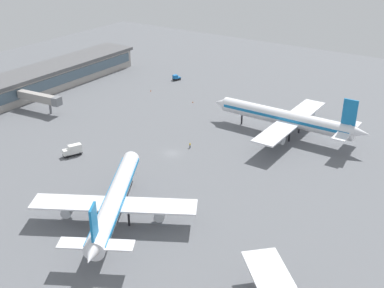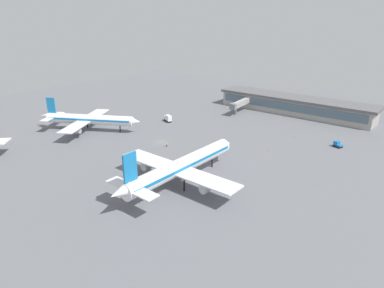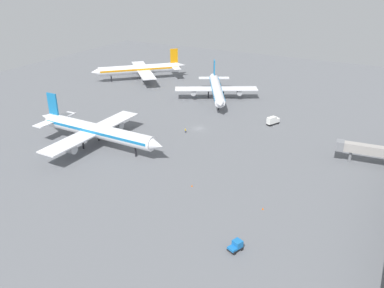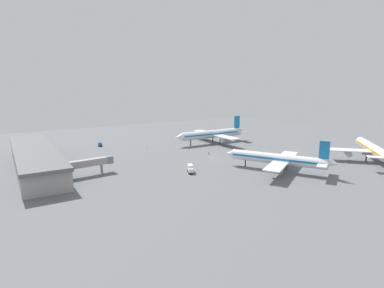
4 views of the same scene
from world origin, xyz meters
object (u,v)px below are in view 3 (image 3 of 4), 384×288
Objects in this scene: airplane_at_gate at (216,89)px; baggage_tug at (236,246)px; safety_cone_mid_apron at (263,208)px; airplane_distant at (140,69)px; ground_crew_worker at (185,131)px; catering_truck at (273,121)px; airplane_taxiing at (96,131)px; safety_cone_near_gate at (192,186)px.

airplane_at_gate is 106.56m from baggage_tug.
safety_cone_mid_apron is at bearing 3.43° from airplane_at_gate.
ground_crew_worker is (-53.89, -58.64, -4.91)m from airplane_distant.
ground_crew_worker is (-23.55, 26.14, -0.85)m from catering_truck.
airplane_distant is at bearing -105.37° from ground_crew_worker.
ground_crew_worker is (25.19, -20.58, -5.04)m from airplane_taxiing.
airplane_taxiing is 14.44× the size of baggage_tug.
safety_cone_mid_apron is at bearing -8.25° from airplane_taxiing.
airplane_taxiing reaches higher than baggage_tug.
airplane_at_gate reaches higher than ground_crew_worker.
airplane_at_gate is at bearing 32.89° from safety_cone_mid_apron.
ground_crew_worker is at bearing 50.64° from safety_cone_mid_apron.
airplane_taxiing is 64.10m from safety_cone_mid_apron.
airplane_distant is at bearing 116.19° from airplane_taxiing.
safety_cone_mid_apron is (-9.70, -63.12, -5.59)m from airplane_taxiing.
baggage_tug is 6.13× the size of safety_cone_near_gate.
catering_truck is 78.09m from baggage_tug.
baggage_tug is at bearing -23.13° from airplane_taxiing.
catering_truck reaches higher than safety_cone_near_gate.
airplane_distant is 7.01× the size of catering_truck.
airplane_taxiing reaches higher than airplane_at_gate.
airplane_taxiing reaches higher than safety_cone_mid_apron.
airplane_taxiing is 9.04× the size of catering_truck.
baggage_tug is at bearing 66.09° from ground_crew_worker.
catering_truck is 3.52× the size of ground_crew_worker.
safety_cone_near_gate is 21.57m from safety_cone_mid_apron.
airplane_at_gate is 91.12m from safety_cone_mid_apron.
catering_truck is at bearing 31.99° from airplane_at_gate.
airplane_taxiing is 67.65m from catering_truck.
baggage_tug is (-76.35, -16.42, -0.54)m from catering_truck.
airplane_at_gate is 0.82× the size of airplane_taxiing.
airplane_distant reaches higher than catering_truck.
safety_cone_mid_apron is (-88.78, -101.18, -5.46)m from airplane_distant.
safety_cone_mid_apron is (-1.42, -21.52, 0.00)m from safety_cone_near_gate.
safety_cone_near_gate is (-57.02, 5.13, -1.40)m from catering_truck.
airplane_taxiing reaches higher than airplane_distant.
airplane_at_gate is 37.75m from catering_truck.
catering_truck is (48.75, -46.72, -4.19)m from airplane_taxiing.
airplane_taxiing is 88.55× the size of safety_cone_near_gate.
catering_truck reaches higher than baggage_tug.
airplane_taxiing reaches higher than ground_crew_worker.
airplane_at_gate is at bearing 122.26° from airplane_distant.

